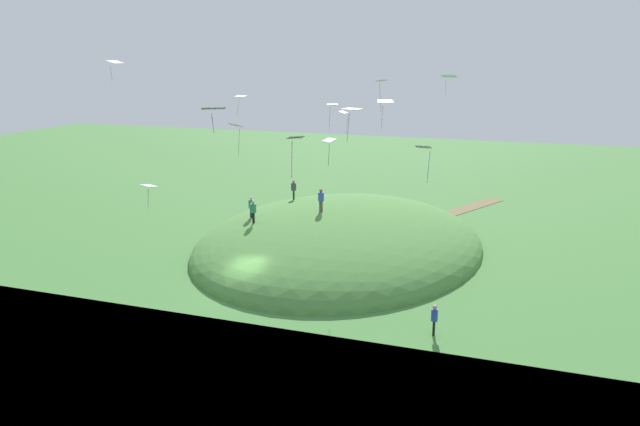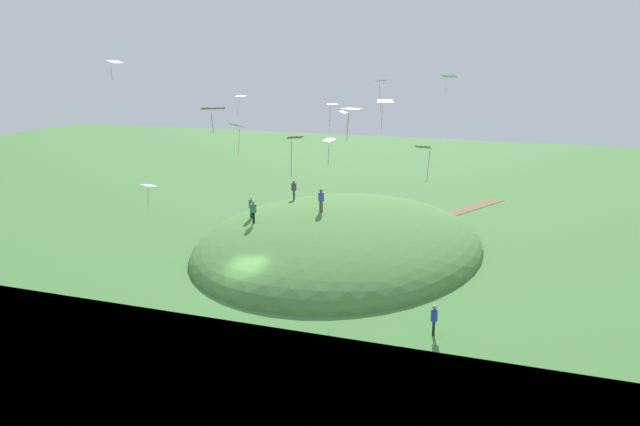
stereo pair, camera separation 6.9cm
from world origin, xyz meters
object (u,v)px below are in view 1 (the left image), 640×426
at_px(person_watching_kites, 321,198).
at_px(kite_7, 332,107).
at_px(person_on_hilltop, 251,205).
at_px(kite_4, 381,84).
at_px(kite_8, 236,127).
at_px(kite_10, 115,62).
at_px(kite_1, 213,109).
at_px(person_with_child, 294,188).
at_px(kite_5, 344,114).
at_px(kite_0, 424,150).
at_px(kite_12, 295,141).
at_px(kite_2, 329,142).
at_px(kite_11, 149,187).
at_px(person_near_shore, 434,316).
at_px(kite_3, 351,111).
at_px(kite_6, 240,97).
at_px(kite_13, 449,77).
at_px(kite_9, 385,103).
at_px(person_walking_path, 253,209).

bearing_deg(person_watching_kites, kite_7, -61.54).
height_order(person_on_hilltop, kite_4, kite_4).
distance_m(kite_8, kite_10, 11.35).
bearing_deg(person_watching_kites, kite_8, -100.66).
relative_size(kite_1, kite_7, 0.73).
distance_m(person_with_child, kite_5, 12.11).
height_order(kite_0, kite_12, kite_12).
distance_m(kite_0, kite_12, 7.63).
bearing_deg(kite_4, person_with_child, 40.98).
bearing_deg(person_with_child, kite_2, 0.51).
distance_m(person_on_hilltop, kite_8, 11.55).
bearing_deg(kite_1, kite_2, -17.81).
bearing_deg(kite_11, person_near_shore, -78.08).
xyz_separation_m(kite_7, kite_10, (-1.69, 15.67, 2.81)).
bearing_deg(kite_12, person_watching_kites, 15.79).
distance_m(kite_3, kite_6, 15.71).
height_order(kite_12, kite_13, kite_13).
distance_m(kite_12, kite_13, 22.38).
bearing_deg(kite_9, kite_12, 172.68).
height_order(kite_7, kite_10, kite_10).
xyz_separation_m(kite_8, kite_10, (2.08, 10.43, 3.97)).
relative_size(person_on_hilltop, person_walking_path, 0.95).
relative_size(person_watching_kites, kite_7, 1.09).
xyz_separation_m(kite_2, kite_7, (7.65, 2.30, 1.24)).
bearing_deg(kite_7, kite_0, -138.58).
distance_m(kite_7, kite_9, 5.78).
relative_size(kite_10, kite_11, 0.98).
bearing_deg(kite_4, kite_0, -151.81).
bearing_deg(kite_4, kite_3, -174.53).
bearing_deg(kite_6, kite_13, -61.13).
bearing_deg(kite_8, kite_7, -54.25).
height_order(person_with_child, kite_7, kite_7).
xyz_separation_m(person_watching_kites, kite_10, (-7.68, 12.85, 10.58)).
bearing_deg(kite_12, person_with_child, 21.59).
bearing_deg(person_on_hilltop, kite_11, 56.86).
bearing_deg(kite_4, kite_8, 107.48).
height_order(kite_9, kite_13, kite_13).
bearing_deg(kite_11, kite_12, -110.51).
height_order(kite_8, kite_13, kite_13).
bearing_deg(person_walking_path, kite_10, -72.76).
bearing_deg(kite_7, kite_12, -168.36).
height_order(kite_4, kite_7, kite_4).
xyz_separation_m(person_watching_kites, kite_1, (-21.69, -2.53, 8.87)).
height_order(kite_2, kite_13, kite_13).
bearing_deg(kite_8, person_near_shore, -105.33).
relative_size(kite_3, kite_10, 1.14).
xyz_separation_m(person_watching_kites, kite_2, (-13.64, -5.12, 6.53)).
xyz_separation_m(person_walking_path, person_near_shore, (-10.31, -15.74, -2.33)).
xyz_separation_m(person_near_shore, kite_10, (5.83, 24.10, 13.47)).
xyz_separation_m(person_watching_kites, kite_5, (-1.24, -2.21, 6.82)).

